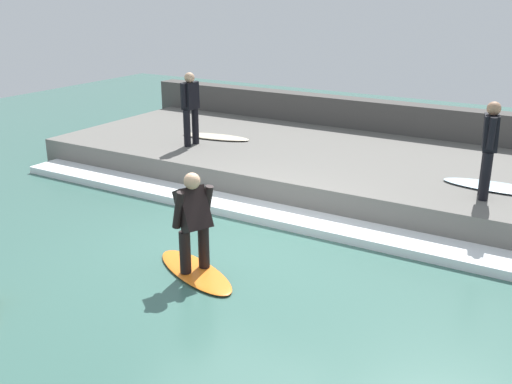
{
  "coord_description": "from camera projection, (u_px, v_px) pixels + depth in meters",
  "views": [
    {
      "loc": [
        -6.84,
        -4.54,
        3.74
      ],
      "look_at": [
        0.73,
        0.0,
        0.7
      ],
      "focal_mm": 42.0,
      "sensor_mm": 36.0,
      "label": 1
    }
  ],
  "objects": [
    {
      "name": "concrete_ledge",
      "position": [
        339.0,
        167.0,
        12.13
      ],
      "size": [
        4.4,
        12.17,
        0.54
      ],
      "primitive_type": "cube",
      "color": "#66635E",
      "rests_on": "ground_plane"
    },
    {
      "name": "surfer_waiting_near",
      "position": [
        489.0,
        145.0,
        9.3
      ],
      "size": [
        0.51,
        0.31,
        1.54
      ],
      "color": "black",
      "rests_on": "concrete_ledge"
    },
    {
      "name": "surfboard_riding",
      "position": [
        195.0,
        271.0,
        8.22
      ],
      "size": [
        1.17,
        1.74,
        0.06
      ],
      "color": "orange",
      "rests_on": "ground_plane"
    },
    {
      "name": "surfer_riding",
      "position": [
        193.0,
        217.0,
        7.96
      ],
      "size": [
        0.52,
        0.56,
        1.39
      ],
      "color": "black",
      "rests_on": "surfboard_riding"
    },
    {
      "name": "wave_foam_crest",
      "position": [
        277.0,
        216.0,
        10.11
      ],
      "size": [
        0.74,
        11.56,
        0.14
      ],
      "primitive_type": "cube",
      "color": "white",
      "rests_on": "ground_plane"
    },
    {
      "name": "ground_plane",
      "position": [
        231.0,
        250.0,
        8.98
      ],
      "size": [
        28.0,
        28.0,
        0.0
      ],
      "primitive_type": "plane",
      "color": "#386056"
    },
    {
      "name": "surfboard_waiting_far",
      "position": [
        216.0,
        137.0,
        13.3
      ],
      "size": [
        0.72,
        1.66,
        0.06
      ],
      "color": "beige",
      "rests_on": "concrete_ledge"
    },
    {
      "name": "surfer_waiting_far",
      "position": [
        190.0,
        105.0,
        12.46
      ],
      "size": [
        0.52,
        0.23,
        1.53
      ],
      "color": "black",
      "rests_on": "concrete_ledge"
    },
    {
      "name": "surfboard_waiting_near",
      "position": [
        500.0,
        187.0,
        9.95
      ],
      "size": [
        0.59,
        1.85,
        0.06
      ],
      "color": "silver",
      "rests_on": "concrete_ledge"
    },
    {
      "name": "back_wall",
      "position": [
        382.0,
        127.0,
        14.0
      ],
      "size": [
        0.5,
        12.78,
        1.22
      ],
      "primitive_type": "cube",
      "color": "#474442",
      "rests_on": "ground_plane"
    }
  ]
}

